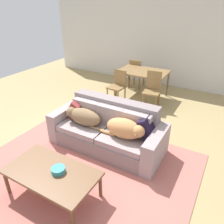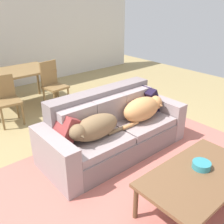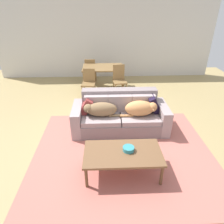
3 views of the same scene
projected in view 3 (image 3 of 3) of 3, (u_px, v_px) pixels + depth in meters
The scene contains 14 objects.
ground_plane at pixel (108, 132), 4.66m from camera, with size 10.00×10.00×0.00m, color tan.
back_partition at pixel (105, 41), 7.52m from camera, with size 8.00×0.12×2.70m, color silver.
area_rug at pixel (123, 152), 4.03m from camera, with size 3.47×3.03×0.01m, color #C0695D.
couch at pixel (120, 115), 4.67m from camera, with size 2.12×0.89×0.87m.
dog_on_left_cushion at pixel (100, 109), 4.39m from camera, with size 0.84×0.32×0.31m.
dog_on_right_cushion at pixel (141, 108), 4.41m from camera, with size 0.80×0.34×0.34m.
throw_pillow_by_left_arm at pixel (86, 105), 4.57m from camera, with size 0.16×0.36×0.36m, color #923534.
throw_pillow_by_right_arm at pixel (153, 103), 4.61m from camera, with size 0.14×0.39×0.39m, color black.
coffee_table at pixel (123, 154), 3.39m from camera, with size 1.29×0.71×0.44m.
bowl_on_coffee_table at pixel (129, 149), 3.39m from camera, with size 0.19×0.19×0.07m, color teal.
dining_table at pixel (103, 69), 6.68m from camera, with size 1.32×0.90×0.75m.
dining_chair_near_left at pixel (89, 82), 6.22m from camera, with size 0.44×0.44×0.85m.
dining_chair_near_right at pixel (119, 79), 6.30m from camera, with size 0.45×0.45×0.94m.
dining_chair_far_left at pixel (90, 70), 7.26m from camera, with size 0.41×0.41×0.88m.
Camera 3 is at (-0.07, -3.87, 2.63)m, focal length 32.77 mm.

